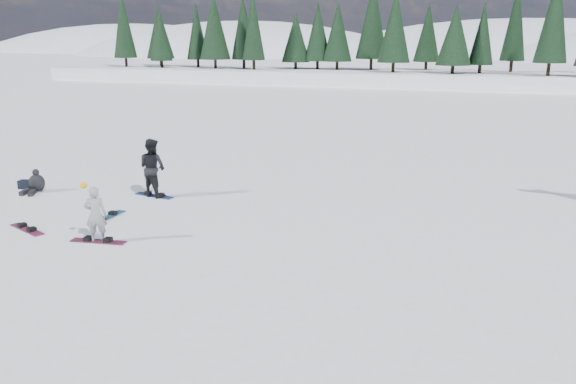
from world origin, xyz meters
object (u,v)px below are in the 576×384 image
at_px(snowboarder_woman, 95,214).
at_px(snowboard_loose_b, 27,229).
at_px(gear_bag, 26,184).
at_px(snowboard_loose_a, 107,218).
at_px(snowboarder_man, 152,168).
at_px(seated_rider, 36,183).

xyz_separation_m(snowboarder_woman, snowboard_loose_b, (-2.49, 0.18, -0.75)).
distance_m(gear_bag, snowboard_loose_a, 5.25).
relative_size(snowboarder_woman, snowboarder_man, 0.83).
relative_size(snowboarder_woman, snowboard_loose_b, 1.10).
distance_m(snowboarder_woman, snowboard_loose_a, 2.21).
xyz_separation_m(snowboarder_man, gear_bag, (-4.88, -0.58, -0.84)).
relative_size(seated_rider, snowboard_loose_a, 0.69).
bearing_deg(snowboarder_man, snowboarder_woman, 115.64).
bearing_deg(seated_rider, snowboard_loose_b, -71.54).
distance_m(snowboarder_man, snowboard_loose_a, 2.75).
bearing_deg(snowboarder_woman, snowboard_loose_b, -30.17).
xyz_separation_m(snowboarder_woman, seated_rider, (-5.18, 3.54, -0.46)).
height_order(snowboarder_woman, seated_rider, snowboarder_woman).
distance_m(seated_rider, snowboard_loose_b, 4.31).
relative_size(snowboarder_woman, snowboard_loose_a, 1.10).
relative_size(gear_bag, snowboard_loose_b, 0.30).
height_order(seated_rider, snowboard_loose_a, seated_rider).
bearing_deg(snowboard_loose_a, snowboarder_woman, -149.11).
bearing_deg(seated_rider, snowboard_loose_a, -42.92).
height_order(snowboarder_woman, gear_bag, snowboarder_woman).
bearing_deg(snowboarder_man, snowboard_loose_b, 83.16).
xyz_separation_m(snowboarder_man, snowboard_loose_a, (-0.03, -2.57, -0.97)).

